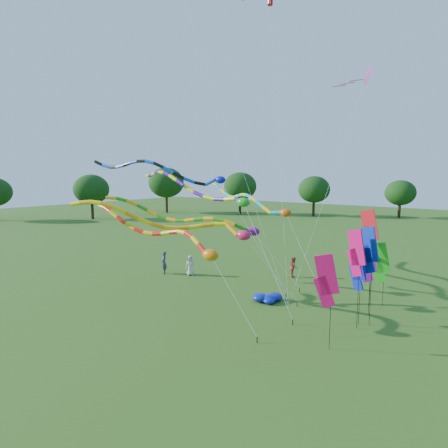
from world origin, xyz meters
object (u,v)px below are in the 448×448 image
Objects in this scene: tube_kite_red at (166,235)px; person_a at (190,265)px; tube_kite_orange at (178,223)px; person_b at (164,263)px; blue_nylon_heap at (273,298)px; person_c at (294,267)px.

person_a is at bearing 127.71° from tube_kite_red.
tube_kite_orange is 6.83m from person_a.
person_b is (-1.99, -0.91, 0.11)m from person_a.
blue_nylon_heap is 6.00m from person_c.
person_a reaches higher than person_c.
tube_kite_red is at bearing 6.68° from person_b.
person_c is at bearing -7.78° from person_a.
person_a is (-8.11, 1.41, 0.57)m from blue_nylon_heap.
blue_nylon_heap is at bearing 162.93° from person_c.
tube_kite_red is at bearing -97.25° from tube_kite_orange.
blue_nylon_heap is 8.25m from person_a.
person_a is at bearing 73.72° from person_b.
tube_kite_orange reaches higher than person_b.
person_a is 0.88× the size of person_b.
tube_kite_red is at bearing -133.82° from blue_nylon_heap.
person_b reaches higher than person_a.
blue_nylon_heap is 0.95× the size of person_c.
blue_nylon_heap is at bearing 7.00° from tube_kite_orange.
blue_nylon_heap is (4.48, 4.67, -4.12)m from tube_kite_red.
tube_kite_orange reaches higher than person_a.
blue_nylon_heap is at bearing 46.44° from person_b.
tube_kite_red is 8.38m from person_b.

